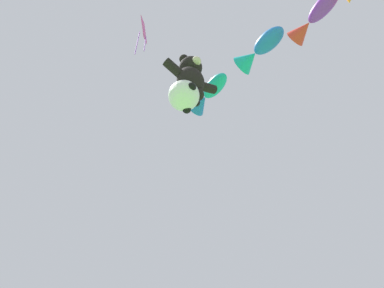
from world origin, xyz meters
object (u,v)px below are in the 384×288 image
teddy_bear_kite (191,77)px  fish_kite_teal (208,95)px  fish_kite_cobalt (258,50)px  soccer_ball_kite (184,96)px  diamond_kite (143,32)px  fish_kite_violet (313,19)px

teddy_bear_kite → fish_kite_teal: fish_kite_teal is taller
teddy_bear_kite → fish_kite_cobalt: fish_kite_cobalt is taller
soccer_ball_kite → fish_kite_teal: size_ratio=0.52×
teddy_bear_kite → diamond_kite: bearing=163.3°
soccer_ball_kite → fish_kite_cobalt: 5.35m
diamond_kite → soccer_ball_kite: bearing=-23.1°
fish_kite_teal → diamond_kite: size_ratio=0.74×
fish_kite_cobalt → teddy_bear_kite: bearing=152.8°
teddy_bear_kite → fish_kite_cobalt: (2.58, -1.33, 2.67)m
teddy_bear_kite → soccer_ball_kite: 1.68m
fish_kite_teal → fish_kite_cobalt: bearing=-70.4°
fish_kite_cobalt → diamond_kite: 4.91m
teddy_bear_kite → soccer_ball_kite: size_ratio=2.04×
soccer_ball_kite → fish_kite_violet: (3.36, -3.65, 3.45)m
soccer_ball_kite → fish_kite_violet: bearing=-47.4°
fish_kite_cobalt → fish_kite_violet: fish_kite_cobalt is taller
soccer_ball_kite → diamond_kite: size_ratio=0.39×
fish_kite_teal → diamond_kite: (-3.62, -0.63, 0.77)m
teddy_bear_kite → fish_kite_teal: 2.68m
soccer_ball_kite → teddy_bear_kite: bearing=17.9°
fish_kite_violet → diamond_kite: bearing=138.9°
fish_kite_teal → fish_kite_violet: (1.35, -4.97, 0.10)m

